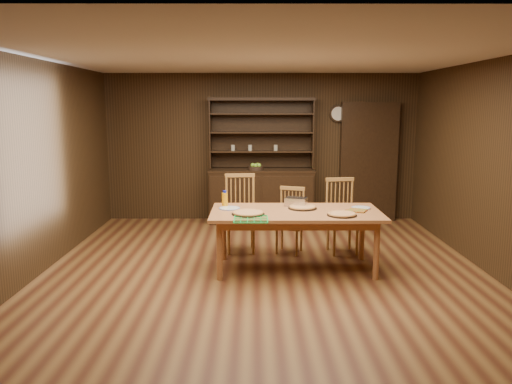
{
  "coord_description": "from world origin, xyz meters",
  "views": [
    {
      "loc": [
        -0.12,
        -5.91,
        2.04
      ],
      "look_at": [
        -0.1,
        0.4,
        0.94
      ],
      "focal_mm": 35.0,
      "sensor_mm": 36.0,
      "label": 1
    }
  ],
  "objects_px": {
    "chair_center": "(291,218)",
    "juice_bottle": "(225,199)",
    "dining_table": "(296,217)",
    "china_hutch": "(261,189)",
    "chair_left": "(240,210)",
    "chair_right": "(341,213)"
  },
  "relations": [
    {
      "from": "juice_bottle",
      "to": "china_hutch",
      "type": "bearing_deg",
      "value": 77.85
    },
    {
      "from": "chair_right",
      "to": "juice_bottle",
      "type": "relative_size",
      "value": 4.88
    },
    {
      "from": "juice_bottle",
      "to": "chair_right",
      "type": "bearing_deg",
      "value": 18.04
    },
    {
      "from": "chair_left",
      "to": "juice_bottle",
      "type": "xyz_separation_m",
      "value": [
        -0.18,
        -0.58,
        0.27
      ]
    },
    {
      "from": "chair_right",
      "to": "chair_center",
      "type": "bearing_deg",
      "value": 172.5
    },
    {
      "from": "chair_left",
      "to": "dining_table",
      "type": "bearing_deg",
      "value": -53.86
    },
    {
      "from": "dining_table",
      "to": "chair_center",
      "type": "bearing_deg",
      "value": 90.38
    },
    {
      "from": "chair_center",
      "to": "juice_bottle",
      "type": "relative_size",
      "value": 4.3
    },
    {
      "from": "dining_table",
      "to": "chair_right",
      "type": "relative_size",
      "value": 2.02
    },
    {
      "from": "chair_left",
      "to": "chair_right",
      "type": "relative_size",
      "value": 1.05
    },
    {
      "from": "china_hutch",
      "to": "chair_center",
      "type": "height_order",
      "value": "china_hutch"
    },
    {
      "from": "chair_right",
      "to": "juice_bottle",
      "type": "bearing_deg",
      "value": -170.35
    },
    {
      "from": "china_hutch",
      "to": "juice_bottle",
      "type": "xyz_separation_m",
      "value": [
        -0.51,
        -2.35,
        0.25
      ]
    },
    {
      "from": "china_hutch",
      "to": "chair_left",
      "type": "xyz_separation_m",
      "value": [
        -0.32,
        -1.76,
        -0.02
      ]
    },
    {
      "from": "dining_table",
      "to": "juice_bottle",
      "type": "height_order",
      "value": "juice_bottle"
    },
    {
      "from": "china_hutch",
      "to": "dining_table",
      "type": "xyz_separation_m",
      "value": [
        0.39,
        -2.61,
        0.08
      ]
    },
    {
      "from": "chair_center",
      "to": "chair_right",
      "type": "height_order",
      "value": "chair_right"
    },
    {
      "from": "china_hutch",
      "to": "chair_center",
      "type": "bearing_deg",
      "value": -78.16
    },
    {
      "from": "china_hutch",
      "to": "dining_table",
      "type": "distance_m",
      "value": 2.64
    },
    {
      "from": "chair_right",
      "to": "juice_bottle",
      "type": "distance_m",
      "value": 1.71
    },
    {
      "from": "juice_bottle",
      "to": "chair_center",
      "type": "bearing_deg",
      "value": 29.82
    },
    {
      "from": "chair_center",
      "to": "juice_bottle",
      "type": "distance_m",
      "value": 1.09
    }
  ]
}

